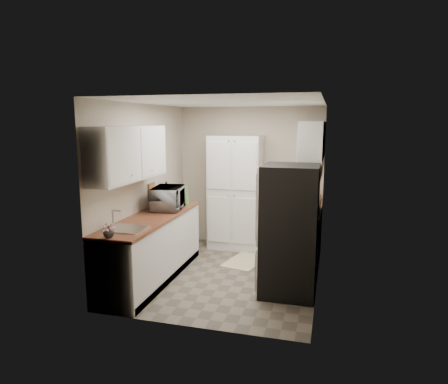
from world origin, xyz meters
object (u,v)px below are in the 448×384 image
object	(u,v)px
electric_range	(297,241)
wine_bottle	(166,194)
refrigerator	(290,230)
microwave	(168,198)
pantry_cabinet	(235,193)
toaster_oven	(307,195)

from	to	relation	value
electric_range	wine_bottle	xyz separation A→B (m)	(-2.11, 0.04, 0.61)
refrigerator	microwave	size ratio (longest dim) A/B	2.74
pantry_cabinet	toaster_oven	distance (m)	1.24
microwave	wine_bottle	world-z (taller)	microwave
electric_range	wine_bottle	size ratio (longest dim) A/B	3.40
refrigerator	electric_range	bearing A→B (deg)	87.52
pantry_cabinet	refrigerator	bearing A→B (deg)	-56.54
refrigerator	toaster_oven	size ratio (longest dim) A/B	5.13
refrigerator	microwave	distance (m)	1.97
microwave	toaster_oven	distance (m)	2.36
electric_range	microwave	size ratio (longest dim) A/B	1.82
microwave	refrigerator	bearing A→B (deg)	-113.79
pantry_cabinet	wine_bottle	bearing A→B (deg)	-136.65
pantry_cabinet	electric_range	xyz separation A→B (m)	(1.17, -0.93, -0.52)
wine_bottle	refrigerator	bearing A→B (deg)	-22.10
electric_range	refrigerator	world-z (taller)	refrigerator
wine_bottle	microwave	bearing A→B (deg)	-62.30
refrigerator	toaster_oven	bearing A→B (deg)	86.65
electric_range	microwave	xyz separation A→B (m)	(-1.92, -0.31, 0.61)
refrigerator	microwave	world-z (taller)	refrigerator
electric_range	toaster_oven	world-z (taller)	electric_range
pantry_cabinet	toaster_oven	xyz separation A→B (m)	(1.24, 0.02, 0.02)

